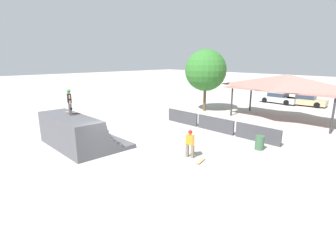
# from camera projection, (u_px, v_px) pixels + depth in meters

# --- Properties ---
(ground_plane) EXTENTS (160.00, 160.00, 0.00)m
(ground_plane) POSITION_uv_depth(u_px,v_px,m) (120.00, 160.00, 14.01)
(ground_plane) COLOR #ADA8A0
(quarter_pipe_ramp) EXTENTS (5.44, 3.72, 1.96)m
(quarter_pipe_ramp) POSITION_uv_depth(u_px,v_px,m) (76.00, 133.00, 16.02)
(quarter_pipe_ramp) COLOR #4C4C51
(quarter_pipe_ramp) RESTS_ON ground
(skater_on_deck) EXTENTS (0.67, 0.32, 1.56)m
(skater_on_deck) POSITION_uv_depth(u_px,v_px,m) (69.00, 100.00, 15.69)
(skater_on_deck) COLOR #4C4C51
(skater_on_deck) RESTS_ON quarter_pipe_ramp
(skateboard_on_deck) EXTENTS (0.86, 0.45, 0.09)m
(skateboard_on_deck) POSITION_uv_depth(u_px,v_px,m) (71.00, 112.00, 16.34)
(skateboard_on_deck) COLOR red
(skateboard_on_deck) RESTS_ON quarter_pipe_ramp
(bystander_walking) EXTENTS (0.61, 0.31, 1.56)m
(bystander_walking) POSITION_uv_depth(u_px,v_px,m) (190.00, 141.00, 14.22)
(bystander_walking) COLOR #6B6051
(bystander_walking) RESTS_ON ground
(skateboard_on_ground) EXTENTS (0.43, 0.84, 0.09)m
(skateboard_on_ground) POSITION_uv_depth(u_px,v_px,m) (201.00, 161.00, 13.81)
(skateboard_on_ground) COLOR red
(skateboard_on_ground) RESTS_ON ground
(barrier_fence) EXTENTS (9.92, 0.12, 1.05)m
(barrier_fence) POSITION_uv_depth(u_px,v_px,m) (215.00, 124.00, 19.45)
(barrier_fence) COLOR #3D3D42
(barrier_fence) RESTS_ON ground
(pavilion_shelter) EXTENTS (9.89, 4.06, 3.97)m
(pavilion_shelter) POSITION_uv_depth(u_px,v_px,m) (287.00, 83.00, 22.26)
(pavilion_shelter) COLOR #2D2D33
(pavilion_shelter) RESTS_ON ground
(tree_far_back) EXTENTS (4.13, 4.13, 6.18)m
(tree_far_back) POSITION_uv_depth(u_px,v_px,m) (206.00, 70.00, 26.16)
(tree_far_back) COLOR brown
(tree_far_back) RESTS_ON ground
(trash_bin) EXTENTS (0.52, 0.52, 0.85)m
(trash_bin) POSITION_uv_depth(u_px,v_px,m) (260.00, 143.00, 15.59)
(trash_bin) COLOR #385B3D
(trash_bin) RESTS_ON ground
(parked_car_silver) EXTENTS (4.43, 1.88, 1.27)m
(parked_car_silver) POSITION_uv_depth(u_px,v_px,m) (278.00, 98.00, 31.52)
(parked_car_silver) COLOR #A8AAAF
(parked_car_silver) RESTS_ON ground
(parked_car_tan) EXTENTS (4.29, 2.06, 1.27)m
(parked_car_tan) POSITION_uv_depth(u_px,v_px,m) (306.00, 101.00, 29.81)
(parked_car_tan) COLOR tan
(parked_car_tan) RESTS_ON ground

